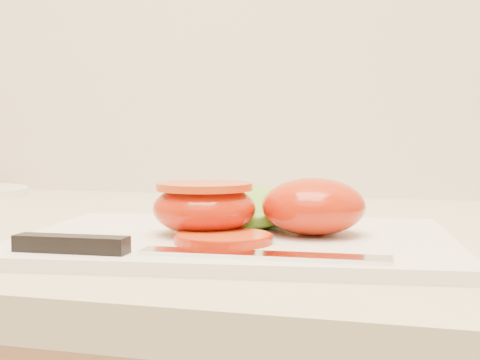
# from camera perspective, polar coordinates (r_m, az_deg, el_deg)

# --- Properties ---
(cutting_board) EXTENTS (0.38, 0.30, 0.01)m
(cutting_board) POSITION_cam_1_polar(r_m,az_deg,el_deg) (0.56, -0.28, -5.18)
(cutting_board) COLOR silver
(cutting_board) RESTS_ON counter
(tomato_half_dome) EXTENTS (0.09, 0.09, 0.05)m
(tomato_half_dome) POSITION_cam_1_polar(r_m,az_deg,el_deg) (0.56, 6.28, -2.25)
(tomato_half_dome) COLOR #B61D00
(tomato_half_dome) RESTS_ON cutting_board
(tomato_half_cut) EXTENTS (0.09, 0.09, 0.04)m
(tomato_half_cut) POSITION_cam_1_polar(r_m,az_deg,el_deg) (0.56, -3.05, -2.25)
(tomato_half_cut) COLOR #B61D00
(tomato_half_cut) RESTS_ON cutting_board
(tomato_slice_0) EXTENTS (0.07, 0.07, 0.01)m
(tomato_slice_0) POSITION_cam_1_polar(r_m,az_deg,el_deg) (0.52, -1.42, -4.99)
(tomato_slice_0) COLOR #D14411
(tomato_slice_0) RESTS_ON cutting_board
(tomato_slice_1) EXTENTS (0.06, 0.06, 0.01)m
(tomato_slice_1) POSITION_cam_1_polar(r_m,az_deg,el_deg) (0.53, -2.00, -4.91)
(tomato_slice_1) COLOR #D14411
(tomato_slice_1) RESTS_ON cutting_board
(lettuce_leaf_0) EXTENTS (0.19, 0.16, 0.03)m
(lettuce_leaf_0) POSITION_cam_1_polar(r_m,az_deg,el_deg) (0.63, -0.62, -2.30)
(lettuce_leaf_0) COLOR #7EC233
(lettuce_leaf_0) RESTS_ON cutting_board
(knife) EXTENTS (0.27, 0.04, 0.01)m
(knife) POSITION_cam_1_polar(r_m,az_deg,el_deg) (0.47, -8.15, -5.79)
(knife) COLOR silver
(knife) RESTS_ON cutting_board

